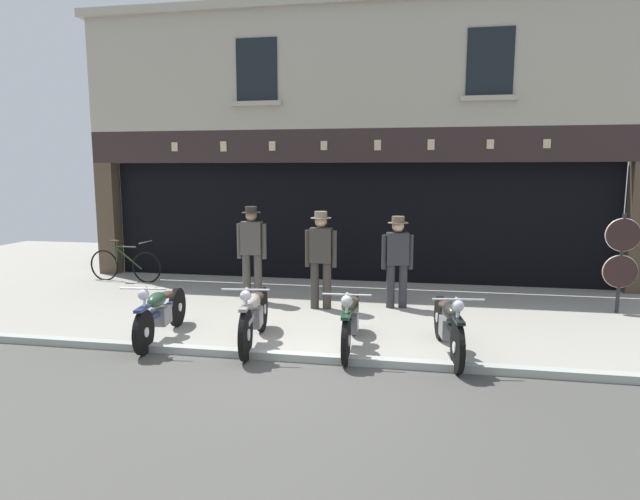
{
  "coord_description": "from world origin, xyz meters",
  "views": [
    {
      "loc": [
        1.49,
        -6.44,
        2.43
      ],
      "look_at": [
        -0.19,
        2.57,
        1.08
      ],
      "focal_mm": 30.35,
      "sensor_mm": 36.0,
      "label": 1
    }
  ],
  "objects_px": {
    "motorcycle_center_right": "(449,324)",
    "shopkeeper_center": "(321,255)",
    "tyre_sign_pole": "(621,255)",
    "advert_board_far": "(244,209)",
    "motorcycle_center": "(350,319)",
    "salesman_left": "(252,249)",
    "motorcycle_center_left": "(254,314)",
    "salesman_right": "(397,257)",
    "advert_board_near": "(284,204)",
    "leaning_bicycle": "(125,265)",
    "motorcycle_left": "(161,312)"
  },
  "relations": [
    {
      "from": "tyre_sign_pole",
      "to": "advert_board_far",
      "type": "xyz_separation_m",
      "value": [
        -7.36,
        2.01,
        0.54
      ]
    },
    {
      "from": "salesman_left",
      "to": "advert_board_near",
      "type": "xyz_separation_m",
      "value": [
        0.02,
        2.33,
        0.68
      ]
    },
    {
      "from": "motorcycle_center_right",
      "to": "tyre_sign_pole",
      "type": "relative_size",
      "value": 1.15
    },
    {
      "from": "motorcycle_center_right",
      "to": "advert_board_far",
      "type": "distance_m",
      "value": 6.55
    },
    {
      "from": "motorcycle_center_left",
      "to": "advert_board_far",
      "type": "distance_m",
      "value": 5.22
    },
    {
      "from": "salesman_left",
      "to": "leaning_bicycle",
      "type": "distance_m",
      "value": 3.61
    },
    {
      "from": "motorcycle_left",
      "to": "advert_board_far",
      "type": "xyz_separation_m",
      "value": [
        -0.34,
        4.82,
        1.14
      ]
    },
    {
      "from": "shopkeeper_center",
      "to": "leaning_bicycle",
      "type": "relative_size",
      "value": 0.99
    },
    {
      "from": "motorcycle_center_right",
      "to": "advert_board_far",
      "type": "bearing_deg",
      "value": -54.14
    },
    {
      "from": "salesman_left",
      "to": "advert_board_near",
      "type": "height_order",
      "value": "advert_board_near"
    },
    {
      "from": "advert_board_far",
      "to": "leaning_bicycle",
      "type": "distance_m",
      "value": 2.89
    },
    {
      "from": "salesman_left",
      "to": "leaning_bicycle",
      "type": "bearing_deg",
      "value": -23.05
    },
    {
      "from": "salesman_right",
      "to": "advert_board_far",
      "type": "xyz_separation_m",
      "value": [
        -3.61,
        2.33,
        0.64
      ]
    },
    {
      "from": "salesman_right",
      "to": "motorcycle_left",
      "type": "bearing_deg",
      "value": 26.35
    },
    {
      "from": "salesman_right",
      "to": "salesman_left",
      "type": "bearing_deg",
      "value": -10.94
    },
    {
      "from": "motorcycle_left",
      "to": "advert_board_near",
      "type": "distance_m",
      "value": 5.02
    },
    {
      "from": "shopkeeper_center",
      "to": "advert_board_near",
      "type": "bearing_deg",
      "value": -64.39
    },
    {
      "from": "shopkeeper_center",
      "to": "advert_board_far",
      "type": "xyz_separation_m",
      "value": [
        -2.29,
        2.65,
        0.59
      ]
    },
    {
      "from": "motorcycle_center",
      "to": "motorcycle_center_right",
      "type": "relative_size",
      "value": 0.99
    },
    {
      "from": "motorcycle_center_right",
      "to": "leaning_bicycle",
      "type": "distance_m",
      "value": 7.71
    },
    {
      "from": "motorcycle_left",
      "to": "shopkeeper_center",
      "type": "distance_m",
      "value": 2.97
    },
    {
      "from": "motorcycle_center",
      "to": "salesman_right",
      "type": "relative_size",
      "value": 1.19
    },
    {
      "from": "motorcycle_center",
      "to": "salesman_left",
      "type": "relative_size",
      "value": 1.09
    },
    {
      "from": "tyre_sign_pole",
      "to": "advert_board_far",
      "type": "bearing_deg",
      "value": 164.76
    },
    {
      "from": "motorcycle_center_left",
      "to": "shopkeeper_center",
      "type": "height_order",
      "value": "shopkeeper_center"
    },
    {
      "from": "motorcycle_left",
      "to": "motorcycle_center_right",
      "type": "bearing_deg",
      "value": 174.87
    },
    {
      "from": "salesman_right",
      "to": "tyre_sign_pole",
      "type": "relative_size",
      "value": 0.96
    },
    {
      "from": "salesman_left",
      "to": "motorcycle_center_right",
      "type": "bearing_deg",
      "value": 142.8
    },
    {
      "from": "motorcycle_left",
      "to": "leaning_bicycle",
      "type": "relative_size",
      "value": 1.11
    },
    {
      "from": "salesman_left",
      "to": "salesman_right",
      "type": "xyz_separation_m",
      "value": [
        2.68,
        -0.0,
        -0.08
      ]
    },
    {
      "from": "motorcycle_left",
      "to": "salesman_right",
      "type": "xyz_separation_m",
      "value": [
        3.27,
        2.48,
        0.5
      ]
    },
    {
      "from": "salesman_left",
      "to": "tyre_sign_pole",
      "type": "distance_m",
      "value": 6.44
    },
    {
      "from": "tyre_sign_pole",
      "to": "advert_board_near",
      "type": "xyz_separation_m",
      "value": [
        -6.41,
        2.01,
        0.66
      ]
    },
    {
      "from": "motorcycle_center",
      "to": "advert_board_far",
      "type": "bearing_deg",
      "value": -58.98
    },
    {
      "from": "motorcycle_center_left",
      "to": "salesman_right",
      "type": "relative_size",
      "value": 1.21
    },
    {
      "from": "tyre_sign_pole",
      "to": "advert_board_far",
      "type": "distance_m",
      "value": 7.65
    },
    {
      "from": "salesman_left",
      "to": "advert_board_far",
      "type": "distance_m",
      "value": 2.57
    },
    {
      "from": "motorcycle_left",
      "to": "leaning_bicycle",
      "type": "bearing_deg",
      "value": -60.04
    },
    {
      "from": "shopkeeper_center",
      "to": "tyre_sign_pole",
      "type": "xyz_separation_m",
      "value": [
        5.07,
        0.64,
        0.05
      ]
    },
    {
      "from": "motorcycle_center_right",
      "to": "shopkeeper_center",
      "type": "relative_size",
      "value": 1.14
    },
    {
      "from": "advert_board_near",
      "to": "leaning_bicycle",
      "type": "xyz_separation_m",
      "value": [
        -3.35,
        -1.08,
        -1.3
      ]
    },
    {
      "from": "tyre_sign_pole",
      "to": "advert_board_near",
      "type": "relative_size",
      "value": 1.74
    },
    {
      "from": "motorcycle_left",
      "to": "motorcycle_center_left",
      "type": "bearing_deg",
      "value": 174.64
    },
    {
      "from": "motorcycle_center_right",
      "to": "shopkeeper_center",
      "type": "height_order",
      "value": "shopkeeper_center"
    },
    {
      "from": "motorcycle_center_left",
      "to": "motorcycle_left",
      "type": "bearing_deg",
      "value": -6.39
    },
    {
      "from": "salesman_right",
      "to": "motorcycle_center_right",
      "type": "bearing_deg",
      "value": 97.27
    },
    {
      "from": "motorcycle_center_right",
      "to": "advert_board_near",
      "type": "bearing_deg",
      "value": -60.98
    },
    {
      "from": "motorcycle_center",
      "to": "advert_board_far",
      "type": "distance_m",
      "value": 5.73
    },
    {
      "from": "salesman_left",
      "to": "advert_board_far",
      "type": "xyz_separation_m",
      "value": [
        -0.93,
        2.33,
        0.56
      ]
    },
    {
      "from": "salesman_left",
      "to": "tyre_sign_pole",
      "type": "relative_size",
      "value": 1.04
    }
  ]
}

